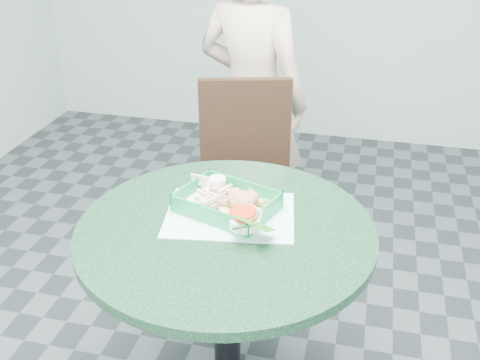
% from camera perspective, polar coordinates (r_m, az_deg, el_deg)
% --- Properties ---
extents(cafe_table, '(0.85, 0.85, 0.75)m').
position_cam_1_polar(cafe_table, '(1.71, -1.39, -10.08)').
color(cafe_table, black).
rests_on(cafe_table, floor).
extents(dining_chair, '(0.38, 0.39, 0.93)m').
position_cam_1_polar(dining_chair, '(2.37, -0.02, 0.35)').
color(dining_chair, '#47301C').
rests_on(dining_chair, floor).
extents(diner_person, '(0.61, 0.48, 1.46)m').
position_cam_1_polar(diner_person, '(2.61, 1.22, 7.88)').
color(diner_person, '#BDA48F').
rests_on(diner_person, floor).
extents(placemat, '(0.41, 0.33, 0.00)m').
position_cam_1_polar(placemat, '(1.66, -1.01, -4.11)').
color(placemat, '#B6F2EF').
rests_on(placemat, cafe_table).
extents(food_basket, '(0.27, 0.20, 0.05)m').
position_cam_1_polar(food_basket, '(1.67, -1.32, -3.18)').
color(food_basket, '#108A42').
rests_on(food_basket, placemat).
extents(crab_sandwich, '(0.13, 0.13, 0.08)m').
position_cam_1_polar(crab_sandwich, '(1.63, 0.60, -2.68)').
color(crab_sandwich, '#E7C771').
rests_on(crab_sandwich, food_basket).
extents(fries_pile, '(0.12, 0.13, 0.05)m').
position_cam_1_polar(fries_pile, '(1.67, -2.63, -2.37)').
color(fries_pile, beige).
rests_on(fries_pile, food_basket).
extents(sauce_ramekin, '(0.05, 0.05, 0.03)m').
position_cam_1_polar(sauce_ramekin, '(1.72, -3.20, -1.00)').
color(sauce_ramekin, white).
rests_on(sauce_ramekin, food_basket).
extents(garnish_cup, '(0.13, 0.12, 0.05)m').
position_cam_1_polar(garnish_cup, '(1.57, 1.85, -4.31)').
color(garnish_cup, white).
rests_on(garnish_cup, food_basket).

